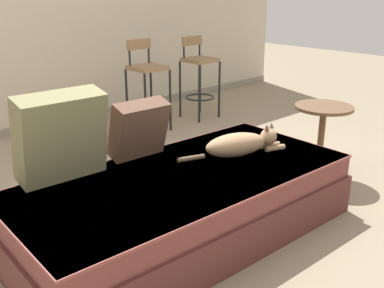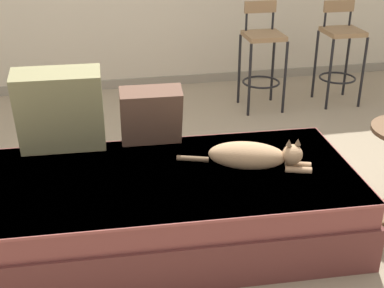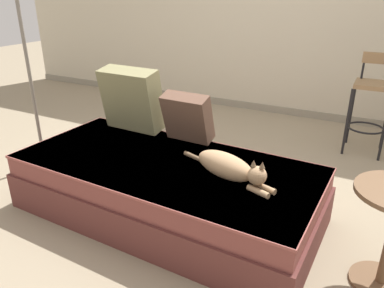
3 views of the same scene
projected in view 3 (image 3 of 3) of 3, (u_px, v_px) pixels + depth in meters
ground_plane at (193, 188)px, 2.98m from camera, size 16.00×16.00×0.00m
wall_back_panel at (283, 3)px, 4.31m from camera, size 8.00×0.10×2.60m
wall_baseboard_trim at (272, 109)px, 4.75m from camera, size 8.00×0.02×0.09m
couch at (166, 187)px, 2.57m from camera, size 2.09×1.05×0.40m
throw_pillow_corner at (132, 99)px, 2.96m from camera, size 0.49×0.27×0.50m
throw_pillow_middle at (188, 117)px, 2.75m from camera, size 0.36×0.24×0.38m
cat at (229, 167)px, 2.25m from camera, size 0.71×0.33×0.19m
bar_stool_near_window at (371, 98)px, 3.46m from camera, size 0.34×0.34×0.93m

